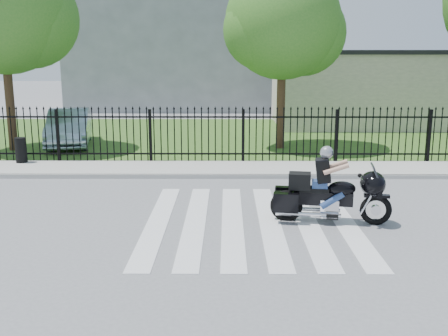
{
  "coord_description": "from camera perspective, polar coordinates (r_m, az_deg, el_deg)",
  "views": [
    {
      "loc": [
        -0.51,
        -10.73,
        3.52
      ],
      "look_at": [
        -0.59,
        0.84,
        1.0
      ],
      "focal_mm": 42.0,
      "sensor_mm": 36.0,
      "label": 1
    }
  ],
  "objects": [
    {
      "name": "grass_strip",
      "position": [
        23.01,
        1.64,
        3.51
      ],
      "size": [
        40.0,
        12.0,
        0.02
      ],
      "primitive_type": "cube",
      "color": "#2D541C",
      "rests_on": "ground"
    },
    {
      "name": "iron_fence",
      "position": [
        16.94,
        2.09,
        3.39
      ],
      "size": [
        26.0,
        0.04,
        1.8
      ],
      "color": "black",
      "rests_on": "ground"
    },
    {
      "name": "building_low",
      "position": [
        27.82,
        16.19,
        8.16
      ],
      "size": [
        10.0,
        6.0,
        3.5
      ],
      "primitive_type": "cube",
      "color": "beige",
      "rests_on": "ground"
    },
    {
      "name": "tree_mid",
      "position": [
        19.87,
        6.41,
        15.52
      ],
      "size": [
        4.2,
        4.2,
        6.78
      ],
      "color": "#382316",
      "rests_on": "ground"
    },
    {
      "name": "crosswalk",
      "position": [
        11.31,
        2.96,
        -5.85
      ],
      "size": [
        5.0,
        5.5,
        0.01
      ],
      "primitive_type": null,
      "color": "silver",
      "rests_on": "ground"
    },
    {
      "name": "litter_bin",
      "position": [
        17.96,
        -21.23,
        1.83
      ],
      "size": [
        0.36,
        0.36,
        0.8
      ],
      "primitive_type": "cylinder",
      "rotation": [
        0.0,
        0.0,
        0.02
      ],
      "color": "black",
      "rests_on": "sidewalk"
    },
    {
      "name": "sidewalk",
      "position": [
        16.12,
        2.18,
        -0.12
      ],
      "size": [
        40.0,
        2.0,
        0.12
      ],
      "primitive_type": "cube",
      "color": "#ADAAA3",
      "rests_on": "ground"
    },
    {
      "name": "tree_left",
      "position": [
        20.89,
        -23.05,
        15.89
      ],
      "size": [
        4.8,
        4.8,
        7.58
      ],
      "color": "#382316",
      "rests_on": "ground"
    },
    {
      "name": "building_low_roof",
      "position": [
        27.77,
        16.43,
        11.97
      ],
      "size": [
        10.2,
        6.2,
        0.2
      ],
      "primitive_type": "cube",
      "color": "black",
      "rests_on": "building_low"
    },
    {
      "name": "building_tall",
      "position": [
        36.9,
        -3.65,
        16.12
      ],
      "size": [
        15.0,
        10.0,
        12.0
      ],
      "primitive_type": "cube",
      "color": "#979AA0",
      "rests_on": "ground"
    },
    {
      "name": "parked_car",
      "position": [
        21.29,
        -16.5,
        4.25
      ],
      "size": [
        2.36,
        4.52,
        1.42
      ],
      "primitive_type": "imported",
      "rotation": [
        0.0,
        0.0,
        0.21
      ],
      "color": "#9BB6C3",
      "rests_on": "grass_strip"
    },
    {
      "name": "motorcycle_rider",
      "position": [
        11.31,
        11.2,
        -2.45
      ],
      "size": [
        2.54,
        1.07,
        1.69
      ],
      "rotation": [
        0.0,
        0.0,
        -0.16
      ],
      "color": "black",
      "rests_on": "ground"
    },
    {
      "name": "ground",
      "position": [
        11.31,
        2.96,
        -5.87
      ],
      "size": [
        120.0,
        120.0,
        0.0
      ],
      "primitive_type": "plane",
      "color": "slate",
      "rests_on": "ground"
    },
    {
      "name": "curb",
      "position": [
        15.14,
        2.29,
        -0.93
      ],
      "size": [
        40.0,
        0.12,
        0.12
      ],
      "primitive_type": "cube",
      "color": "#ADAAA3",
      "rests_on": "ground"
    }
  ]
}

